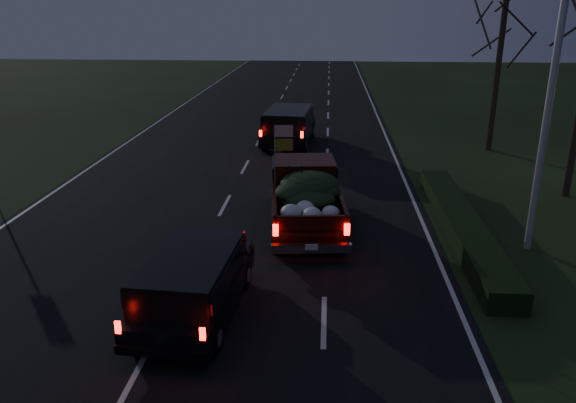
% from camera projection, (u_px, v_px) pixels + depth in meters
% --- Properties ---
extents(ground, '(120.00, 120.00, 0.00)m').
position_uv_depth(ground, '(192.00, 268.00, 15.20)').
color(ground, black).
rests_on(ground, ground).
extents(road_asphalt, '(14.00, 120.00, 0.02)m').
position_uv_depth(road_asphalt, '(192.00, 267.00, 15.20)').
color(road_asphalt, black).
rests_on(road_asphalt, ground).
extents(hedge_row, '(1.00, 10.00, 0.60)m').
position_uv_depth(hedge_row, '(461.00, 224.00, 17.40)').
color(hedge_row, black).
rests_on(hedge_row, ground).
extents(light_pole, '(0.50, 0.90, 9.16)m').
position_uv_depth(light_pole, '(556.00, 56.00, 14.63)').
color(light_pole, silver).
rests_on(light_pole, ground).
extents(bare_tree_far, '(3.60, 3.60, 7.00)m').
position_uv_depth(bare_tree_far, '(501.00, 40.00, 25.88)').
color(bare_tree_far, black).
rests_on(bare_tree_far, ground).
extents(pickup_truck, '(2.66, 5.75, 2.92)m').
position_uv_depth(pickup_truck, '(305.00, 193.00, 17.81)').
color(pickup_truck, '#330E06').
rests_on(pickup_truck, ground).
extents(lead_suv, '(2.54, 5.33, 1.49)m').
position_uv_depth(lead_suv, '(289.00, 123.00, 28.27)').
color(lead_suv, black).
rests_on(lead_suv, ground).
extents(rear_suv, '(2.15, 4.56, 1.28)m').
position_uv_depth(rear_suv, '(193.00, 278.00, 12.51)').
color(rear_suv, black).
rests_on(rear_suv, ground).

